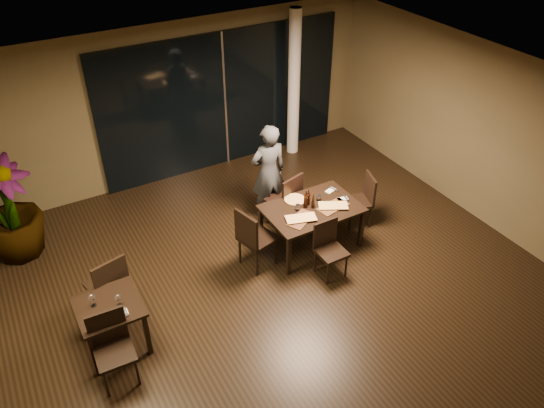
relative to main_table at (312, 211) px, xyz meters
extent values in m
plane|color=black|center=(-1.00, -0.80, -0.68)|extent=(8.00, 8.00, 0.00)
cube|color=brown|center=(-1.00, 3.25, 0.82)|extent=(8.00, 0.10, 3.00)
cube|color=brown|center=(3.05, -0.80, 0.82)|extent=(0.10, 8.00, 3.00)
cube|color=silver|center=(-1.00, -0.80, 2.34)|extent=(8.00, 8.00, 0.04)
cube|color=black|center=(0.00, 3.16, 0.67)|extent=(5.00, 0.06, 2.70)
cylinder|color=white|center=(1.40, 2.85, 0.82)|extent=(0.24, 0.24, 3.00)
cube|color=black|center=(0.00, 0.00, 0.05)|extent=(1.50, 1.00, 0.04)
cube|color=black|center=(-0.69, -0.44, -0.32)|extent=(0.06, 0.06, 0.71)
cube|color=black|center=(0.69, -0.44, -0.32)|extent=(0.06, 0.06, 0.71)
cube|color=black|center=(-0.69, 0.44, -0.32)|extent=(0.06, 0.06, 0.71)
cube|color=black|center=(0.69, 0.44, -0.32)|extent=(0.06, 0.06, 0.71)
cube|color=black|center=(-3.40, -0.50, 0.05)|extent=(0.80, 0.80, 0.04)
cube|color=black|center=(-3.74, -0.84, -0.32)|extent=(0.06, 0.06, 0.71)
cube|color=black|center=(-3.06, -0.84, -0.32)|extent=(0.06, 0.06, 0.71)
cube|color=black|center=(-3.74, -0.16, -0.32)|extent=(0.06, 0.06, 0.71)
cube|color=black|center=(-3.06, -0.16, -0.32)|extent=(0.06, 0.06, 0.71)
cube|color=black|center=(-0.10, 0.73, -0.19)|extent=(0.59, 0.59, 0.05)
cylinder|color=black|center=(0.03, 0.97, -0.43)|extent=(0.04, 0.04, 0.49)
cylinder|color=black|center=(-0.34, 0.86, -0.43)|extent=(0.04, 0.04, 0.49)
cylinder|color=black|center=(0.14, 0.60, -0.43)|extent=(0.04, 0.04, 0.49)
cylinder|color=black|center=(-0.23, 0.49, -0.43)|extent=(0.04, 0.04, 0.49)
cube|color=black|center=(-0.04, 0.52, 0.08)|extent=(0.47, 0.17, 0.54)
cube|color=black|center=(-0.12, -0.75, -0.25)|extent=(0.42, 0.42, 0.05)
cylinder|color=black|center=(-0.30, -0.92, -0.46)|extent=(0.03, 0.03, 0.43)
cylinder|color=black|center=(0.05, -0.92, -0.46)|extent=(0.03, 0.03, 0.43)
cylinder|color=black|center=(-0.30, -0.58, -0.46)|extent=(0.03, 0.03, 0.43)
cylinder|color=black|center=(0.05, -0.58, -0.46)|extent=(0.03, 0.03, 0.43)
cube|color=black|center=(-0.13, -0.56, -0.01)|extent=(0.42, 0.04, 0.48)
cube|color=black|center=(-0.98, 0.02, -0.17)|extent=(0.59, 0.59, 0.06)
cylinder|color=black|center=(-0.73, -0.13, -0.42)|extent=(0.04, 0.04, 0.50)
cylinder|color=black|center=(-0.83, 0.26, -0.42)|extent=(0.04, 0.04, 0.50)
cylinder|color=black|center=(-1.12, -0.22, -0.42)|extent=(0.04, 0.04, 0.50)
cylinder|color=black|center=(-1.22, 0.17, -0.42)|extent=(0.04, 0.04, 0.50)
cube|color=black|center=(-1.19, -0.03, 0.11)|extent=(0.16, 0.49, 0.56)
cube|color=black|center=(1.02, 0.11, -0.23)|extent=(0.54, 0.54, 0.05)
cylinder|color=black|center=(0.91, 0.33, -0.45)|extent=(0.04, 0.04, 0.44)
cylinder|color=black|center=(0.80, -0.01, -0.45)|extent=(0.04, 0.04, 0.44)
cylinder|color=black|center=(1.25, 0.22, -0.45)|extent=(0.04, 0.04, 0.44)
cylinder|color=black|center=(1.14, -0.12, -0.45)|extent=(0.04, 0.04, 0.44)
cube|color=black|center=(1.21, 0.05, 0.02)|extent=(0.17, 0.43, 0.49)
cube|color=black|center=(-3.28, 0.16, -0.17)|extent=(0.59, 0.59, 0.06)
cylinder|color=black|center=(-3.14, 0.40, -0.43)|extent=(0.04, 0.04, 0.50)
cylinder|color=black|center=(-3.53, 0.30, -0.43)|extent=(0.04, 0.04, 0.50)
cylinder|color=black|center=(-3.04, 0.01, -0.43)|extent=(0.04, 0.04, 0.50)
cylinder|color=black|center=(-3.43, -0.09, -0.43)|extent=(0.04, 0.04, 0.50)
cube|color=black|center=(-3.23, -0.06, 0.10)|extent=(0.49, 0.16, 0.56)
cube|color=black|center=(-3.52, -1.05, -0.20)|extent=(0.48, 0.48, 0.05)
cylinder|color=black|center=(-3.72, -1.23, -0.44)|extent=(0.04, 0.04, 0.47)
cylinder|color=black|center=(-3.34, -1.24, -0.44)|extent=(0.04, 0.04, 0.47)
cylinder|color=black|center=(-3.70, -0.85, -0.44)|extent=(0.04, 0.04, 0.47)
cylinder|color=black|center=(-3.32, -0.86, -0.44)|extent=(0.04, 0.04, 0.47)
cube|color=black|center=(-3.51, -0.83, 0.06)|extent=(0.46, 0.06, 0.53)
imported|color=#303336|center=(-0.18, 1.08, 0.21)|extent=(0.62, 0.43, 1.77)
imported|color=#1E4C19|center=(-4.21, 2.16, 0.19)|extent=(1.33, 1.33, 1.72)
cube|color=#452616|center=(-0.32, -0.19, 0.08)|extent=(0.56, 0.46, 0.01)
cube|color=#4B3018|center=(0.30, -0.16, 0.08)|extent=(0.56, 0.35, 0.01)
cylinder|color=#AB2313|center=(-0.13, 0.31, 0.08)|extent=(0.34, 0.34, 0.01)
cylinder|color=white|center=(-0.23, 0.06, 0.12)|extent=(0.08, 0.08, 0.10)
cylinder|color=white|center=(0.21, 0.12, 0.12)|extent=(0.08, 0.08, 0.09)
cube|color=white|center=(0.56, -0.06, 0.08)|extent=(0.19, 0.13, 0.01)
cube|color=silver|center=(0.53, 0.25, 0.08)|extent=(0.20, 0.15, 0.01)
cube|color=silver|center=(-3.30, -0.72, 0.08)|extent=(0.18, 0.12, 0.01)
camera|label=1|loc=(-3.94, -5.62, 4.97)|focal=35.00mm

